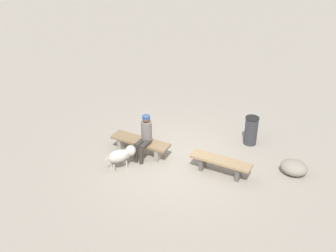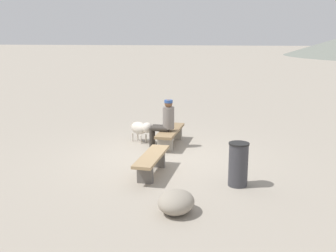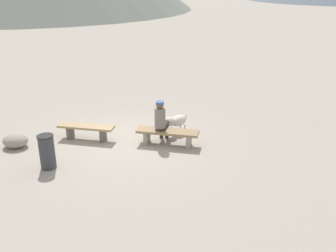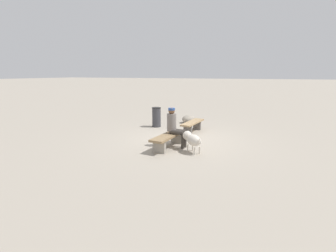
% 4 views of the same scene
% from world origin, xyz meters
% --- Properties ---
extents(ground, '(210.00, 210.00, 0.06)m').
position_xyz_m(ground, '(0.00, 0.00, -0.03)').
color(ground, '#9E9384').
extents(bench_left, '(1.70, 0.53, 0.45)m').
position_xyz_m(bench_left, '(-1.23, 0.05, 0.33)').
color(bench_left, '#605B56').
rests_on(bench_left, ground).
extents(bench_right, '(1.81, 0.59, 0.44)m').
position_xyz_m(bench_right, '(1.21, -0.01, 0.33)').
color(bench_right, gray).
rests_on(bench_right, ground).
extents(seated_person, '(0.37, 0.67, 1.30)m').
position_xyz_m(seated_person, '(1.01, 0.11, 0.74)').
color(seated_person, slate).
rests_on(seated_person, ground).
extents(dog, '(0.69, 0.77, 0.62)m').
position_xyz_m(dog, '(1.37, 0.84, 0.42)').
color(dog, beige).
rests_on(dog, ground).
extents(trash_bin, '(0.41, 0.41, 0.89)m').
position_xyz_m(trash_bin, '(-1.62, -1.79, 0.45)').
color(trash_bin, '#38383D').
rests_on(trash_bin, ground).
extents(boulder, '(0.82, 0.73, 0.39)m').
position_xyz_m(boulder, '(-3.07, -0.73, 0.20)').
color(boulder, gray).
rests_on(boulder, ground).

